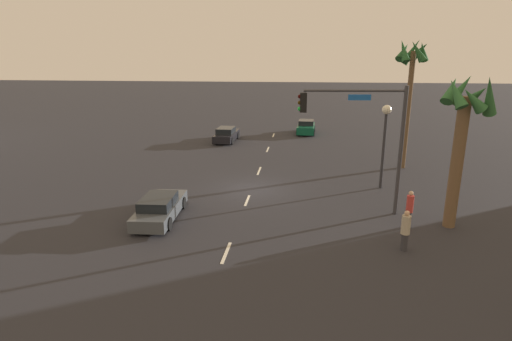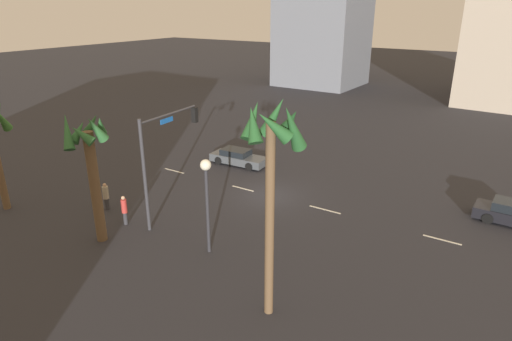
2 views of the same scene
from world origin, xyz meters
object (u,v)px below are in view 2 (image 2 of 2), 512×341
object	(u,v)px
palm_tree_1	(89,155)
building_2	(324,1)
pedestrian_1	(124,209)
car_0	(238,157)
pedestrian_0	(106,196)
traffic_signal	(163,148)
palm_tree_2	(273,154)
streetlamp	(207,187)

from	to	relation	value
palm_tree_1	building_2	distance (m)	54.40
pedestrian_1	palm_tree_1	distance (m)	4.50
car_0	building_2	bearing A→B (deg)	-74.55
car_0	pedestrian_0	size ratio (longest dim) A/B	2.67
car_0	pedestrian_1	bearing A→B (deg)	91.70
car_0	traffic_signal	world-z (taller)	traffic_signal
pedestrian_0	building_2	xyz separation A→B (m)	(8.44, -49.86, 11.72)
pedestrian_0	palm_tree_2	bearing A→B (deg)	168.01
car_0	palm_tree_1	world-z (taller)	palm_tree_1
pedestrian_0	building_2	bearing A→B (deg)	-80.39
palm_tree_1	palm_tree_2	world-z (taller)	palm_tree_2
traffic_signal	pedestrian_1	world-z (taller)	traffic_signal
palm_tree_1	building_2	world-z (taller)	building_2
car_0	building_2	xyz separation A→B (m)	(10.63, -38.46, 12.07)
streetlamp	building_2	bearing A→B (deg)	-71.27
streetlamp	pedestrian_0	xyz separation A→B (m)	(8.65, -0.52, -2.75)
traffic_signal	car_0	bearing A→B (deg)	-79.35
building_2	palm_tree_1	bearing A→B (deg)	103.16
car_0	building_2	size ratio (longest dim) A/B	0.19
traffic_signal	palm_tree_2	distance (m)	10.93
pedestrian_0	palm_tree_1	world-z (taller)	palm_tree_1
traffic_signal	palm_tree_1	distance (m)	4.23
traffic_signal	building_2	distance (m)	50.91
car_0	palm_tree_2	distance (m)	19.60
streetlamp	pedestrian_1	distance (m)	6.68
pedestrian_1	building_2	distance (m)	53.11
car_0	palm_tree_1	size ratio (longest dim) A/B	0.66
car_0	pedestrian_0	distance (m)	11.61
pedestrian_0	palm_tree_2	world-z (taller)	palm_tree_2
car_0	streetlamp	size ratio (longest dim) A/B	0.92
pedestrian_0	palm_tree_2	size ratio (longest dim) A/B	0.19
pedestrian_1	building_2	xyz separation A→B (m)	(10.99, -50.63, 11.69)
palm_tree_2	building_2	xyz separation A→B (m)	(22.31, -52.81, 5.57)
car_0	traffic_signal	distance (m)	11.06
pedestrian_0	streetlamp	bearing A→B (deg)	176.59
pedestrian_1	palm_tree_2	bearing A→B (deg)	169.08
streetlamp	palm_tree_2	world-z (taller)	palm_tree_2
streetlamp	palm_tree_2	size ratio (longest dim) A/B	0.56
building_2	car_0	bearing A→B (deg)	106.50
pedestrian_0	pedestrian_1	distance (m)	2.66
car_0	pedestrian_1	xyz separation A→B (m)	(-0.36, 12.16, 0.38)
streetlamp	pedestrian_1	world-z (taller)	streetlamp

